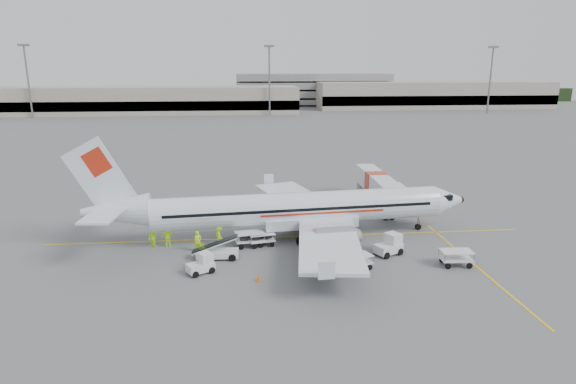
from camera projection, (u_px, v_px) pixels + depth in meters
name	position (u px, v px, depth m)	size (l,w,h in m)	color
ground	(290.00, 237.00, 44.62)	(360.00, 360.00, 0.00)	#56595B
stripe_lead	(290.00, 237.00, 44.62)	(44.00, 0.20, 0.01)	yellow
stripe_cross	(475.00, 265.00, 38.20)	(0.20, 20.00, 0.01)	yellow
terminal_west	(137.00, 100.00, 165.11)	(110.00, 22.00, 9.00)	gray
terminal_east	(430.00, 95.00, 189.56)	(90.00, 26.00, 10.00)	gray
parking_garage	(312.00, 88.00, 199.38)	(62.00, 24.00, 14.00)	slate
treeline	(251.00, 96.00, 212.54)	(300.00, 3.00, 6.00)	black
mast_west	(28.00, 82.00, 149.16)	(3.20, 1.20, 22.00)	slate
mast_center	(269.00, 81.00, 156.06)	(3.20, 1.20, 22.00)	slate
mast_east	(490.00, 81.00, 162.95)	(3.20, 1.20, 22.00)	slate
aircraft	(299.00, 187.00, 43.36)	(34.76, 27.25, 9.58)	white
jet_bridge	(376.00, 189.00, 54.26)	(2.74, 14.60, 3.83)	silver
belt_loader	(217.00, 244.00, 39.30)	(4.53, 1.70, 2.45)	silver
tug_fore	(388.00, 245.00, 40.19)	(2.30, 1.32, 1.77)	silver
tug_mid	(332.00, 256.00, 37.92)	(2.11, 1.21, 1.63)	silver
tug_aft	(200.00, 264.00, 36.58)	(1.99, 1.14, 1.54)	silver
cart_loaded_a	(262.00, 239.00, 42.30)	(2.23, 1.32, 1.16)	silver
cart_loaded_b	(250.00, 239.00, 42.18)	(2.49, 1.47, 1.30)	silver
cart_empty_a	(358.00, 262.00, 37.36)	(2.22, 1.31, 1.16)	silver
cart_empty_b	(456.00, 258.00, 37.99)	(2.44, 1.44, 1.27)	silver
cone_nose	(419.00, 223.00, 47.80)	(0.38, 0.38, 0.61)	#F15C04
cone_port	(285.00, 207.00, 53.07)	(0.37, 0.37, 0.60)	#F15C04
cone_stbd	(259.00, 278.00, 35.28)	(0.35, 0.35, 0.57)	#F15C04
crew_a	(198.00, 241.00, 40.89)	(0.67, 0.44, 1.83)	#A2DF0E
crew_b	(152.00, 238.00, 41.84)	(0.82, 0.64, 1.69)	#A2DF0E
crew_c	(219.00, 235.00, 42.36)	(1.16, 0.67, 1.80)	#A2DF0E
crew_d	(168.00, 237.00, 41.95)	(1.06, 0.44, 1.82)	#A2DF0E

